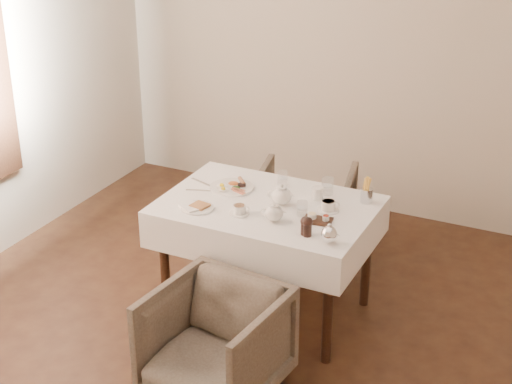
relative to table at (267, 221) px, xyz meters
The scene contains 20 objects.
table is the anchor object (origin of this frame).
armchair_near 0.91m from the table, 83.86° to the right, with size 0.66×0.67×0.61m, color #453B32.
armchair_far 0.90m from the table, 96.43° to the left, with size 0.68×0.70×0.63m, color #453B32.
breakfast_plate 0.34m from the table, 159.04° to the left, with size 0.28×0.28×0.03m.
side_plate 0.45m from the table, 145.37° to the right, with size 0.21×0.20×0.02m.
teapot_centre 0.20m from the table, 18.51° to the left, with size 0.17×0.13×0.14m, color white, non-canonical shape.
teapot_front 0.29m from the table, 55.53° to the right, with size 0.15×0.11×0.12m, color white, non-canonical shape.
creamer 0.35m from the table, 37.40° to the left, with size 0.07×0.07×0.08m, color white.
teacup_near 0.26m from the table, 114.00° to the right, with size 0.12×0.12×0.06m.
teacup_far 0.40m from the table, 11.14° to the left, with size 0.13×0.13×0.06m.
glass_left 0.34m from the table, 96.39° to the left, with size 0.07×0.07×0.09m, color silver.
glass_mid 0.30m from the table, 11.69° to the right, with size 0.06×0.06×0.09m, color silver.
glass_right 0.44m from the table, 47.38° to the left, with size 0.07×0.07×0.10m, color silver.
condiment_board 0.39m from the table, 13.43° to the right, with size 0.18×0.13×0.04m.
pepper_mill_left 0.48m from the table, 36.92° to the right, with size 0.05×0.05×0.11m, color black, non-canonical shape.
pepper_mill_right 0.50m from the table, 36.40° to the right, with size 0.06×0.06×0.12m, color black, non-canonical shape.
silver_pot 0.62m from the table, 30.38° to the right, with size 0.11×0.09×0.12m, color white, non-canonical shape.
fries_cup 0.63m from the table, 28.36° to the left, with size 0.08×0.08×0.16m.
cutlery_fork 0.53m from the table, 168.82° to the left, with size 0.02×0.21×0.00m, color silver.
cutlery_knife 0.48m from the table, behind, with size 0.01×0.18×0.00m, color silver.
Camera 1 is at (1.64, -3.13, 2.79)m, focal length 55.00 mm.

